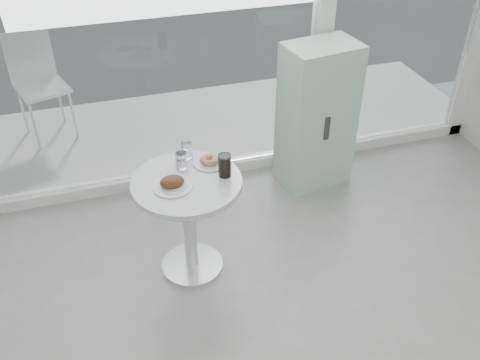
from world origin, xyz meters
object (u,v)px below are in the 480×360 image
object	(u,v)px
patio_chair	(38,78)
water_tumbler_a	(181,162)
water_tumbler_b	(187,151)
cola_glass	(225,166)
main_table	(188,207)
plate_fritter	(173,183)
mint_cabinet	(317,117)
plate_donut	(209,161)

from	to	relation	value
patio_chair	water_tumbler_a	size ratio (longest dim) A/B	8.40
water_tumbler_b	cola_glass	xyz separation A→B (m)	(0.19, -0.28, 0.02)
main_table	plate_fritter	distance (m)	0.27
mint_cabinet	plate_fritter	xyz separation A→B (m)	(-1.35, -0.80, 0.17)
main_table	plate_fritter	world-z (taller)	plate_fritter
plate_fritter	water_tumbler_a	world-z (taller)	water_tumbler_a
water_tumbler_a	cola_glass	bearing A→B (deg)	-33.09
cola_glass	mint_cabinet	bearing A→B (deg)	37.81
patio_chair	water_tumbler_a	xyz separation A→B (m)	(0.95, -2.07, 0.20)
patio_chair	cola_glass	world-z (taller)	patio_chair
plate_donut	water_tumbler_b	xyz separation A→B (m)	(-0.13, 0.11, 0.03)
cola_glass	main_table	bearing A→B (deg)	176.08
main_table	patio_chair	xyz separation A→B (m)	(-0.95, 2.21, 0.07)
patio_chair	water_tumbler_a	world-z (taller)	patio_chair
patio_chair	plate_fritter	xyz separation A→B (m)	(0.85, -2.25, 0.18)
main_table	water_tumbler_a	world-z (taller)	water_tumbler_a
patio_chair	water_tumbler_b	xyz separation A→B (m)	(1.01, -1.95, 0.20)
patio_chair	main_table	bearing A→B (deg)	-84.48
patio_chair	cola_glass	size ratio (longest dim) A/B	6.34
patio_chair	plate_donut	world-z (taller)	patio_chair
water_tumbler_b	cola_glass	size ratio (longest dim) A/B	0.77
plate_donut	patio_chair	bearing A→B (deg)	118.79
mint_cabinet	plate_donut	size ratio (longest dim) A/B	5.70
mint_cabinet	plate_fritter	distance (m)	1.58
main_table	mint_cabinet	distance (m)	1.47
water_tumbler_a	cola_glass	xyz separation A→B (m)	(0.25, -0.16, 0.02)
patio_chair	water_tumbler_b	size ratio (longest dim) A/B	8.22
main_table	plate_donut	world-z (taller)	plate_donut
water_tumbler_a	mint_cabinet	bearing A→B (deg)	26.16
main_table	water_tumbler_a	xyz separation A→B (m)	(0.00, 0.15, 0.27)
plate_donut	water_tumbler_a	world-z (taller)	water_tumbler_a
main_table	plate_donut	bearing A→B (deg)	37.16
plate_fritter	cola_glass	distance (m)	0.35
plate_fritter	plate_donut	xyz separation A→B (m)	(0.28, 0.18, -0.01)
main_table	water_tumbler_a	size ratio (longest dim) A/B	6.44
plate_donut	cola_glass	size ratio (longest dim) A/B	1.38
main_table	plate_donut	distance (m)	0.34
plate_fritter	water_tumbler_b	world-z (taller)	water_tumbler_b
plate_fritter	water_tumbler_b	distance (m)	0.34
main_table	water_tumbler_b	xyz separation A→B (m)	(0.06, 0.26, 0.27)
main_table	plate_fritter	bearing A→B (deg)	-157.55
cola_glass	patio_chair	bearing A→B (deg)	118.24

